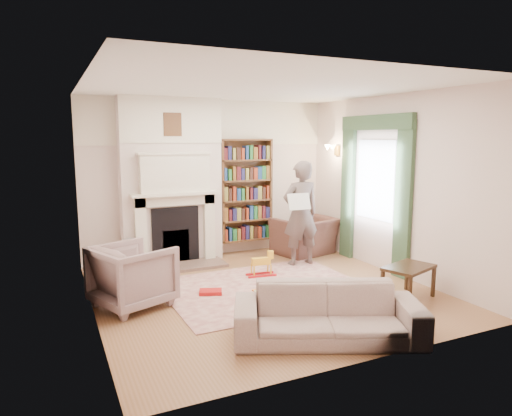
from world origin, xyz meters
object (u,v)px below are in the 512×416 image
sofa (328,313)px  paraffin_heater (131,256)px  bookcase (246,190)px  coffee_table (408,282)px  rocking_horse (261,264)px  armchair_reading (305,236)px  armchair_left (133,276)px  man_reading (301,213)px

sofa → paraffin_heater: size_ratio=3.60×
bookcase → coffee_table: bookcase is taller
rocking_horse → armchair_reading: bearing=42.2°
armchair_left → paraffin_heater: (0.22, 1.48, -0.13)m
coffee_table → rocking_horse: 2.19m
sofa → man_reading: (1.20, 2.65, 0.59)m
sofa → bookcase: bearing=103.7°
armchair_reading → armchair_left: armchair_left is taller
man_reading → paraffin_heater: man_reading is taller
armchair_left → sofa: (1.71, -1.86, -0.11)m
bookcase → armchair_left: 3.18m
bookcase → man_reading: bearing=-66.1°
paraffin_heater → armchair_left: bearing=-98.4°
paraffin_heater → bookcase: bearing=11.8°
bookcase → rocking_horse: bearing=-104.6°
armchair_reading → sofa: size_ratio=0.52×
bookcase → armchair_reading: size_ratio=1.79×
bookcase → armchair_reading: bookcase is taller
armchair_reading → paraffin_heater: (-3.15, 0.09, -0.06)m
armchair_reading → man_reading: size_ratio=0.59×
rocking_horse → paraffin_heater: bearing=157.1°
sofa → rocking_horse: bearing=106.5°
paraffin_heater → rocking_horse: (1.80, -1.04, -0.08)m
man_reading → coffee_table: man_reading is taller
armchair_left → coffee_table: size_ratio=1.26×
sofa → paraffin_heater: sofa is taller
sofa → armchair_reading: bearing=87.1°
coffee_table → paraffin_heater: size_ratio=1.27×
sofa → paraffin_heater: bearing=138.2°
bookcase → rocking_horse: size_ratio=4.08×
armchair_reading → coffee_table: bearing=76.5°
coffee_table → paraffin_heater: paraffin_heater is taller
man_reading → coffee_table: bearing=105.0°
armchair_reading → man_reading: 0.93m
man_reading → paraffin_heater: (-2.70, 0.69, -0.61)m
bookcase → rocking_horse: (-0.39, -1.49, -0.98)m
armchair_left → paraffin_heater: armchair_left is taller
armchair_reading → coffee_table: armchair_reading is taller
sofa → coffee_table: sofa is taller
coffee_table → paraffin_heater: (-3.17, 2.74, 0.05)m
bookcase → armchair_left: bearing=-141.2°
bookcase → sofa: bearing=-100.4°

